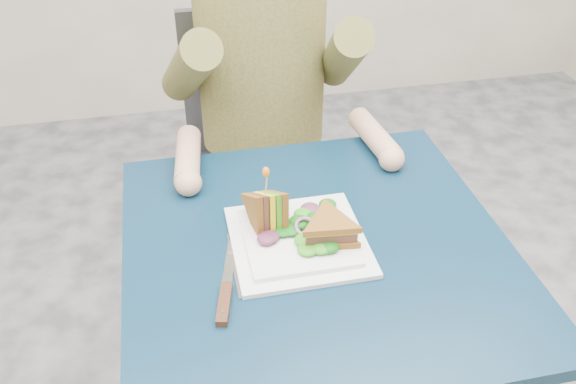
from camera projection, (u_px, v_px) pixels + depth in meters
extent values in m
cube|color=#081E30|center=(317.00, 250.00, 1.20)|extent=(0.75, 0.75, 0.03)
cylinder|color=#595B5E|center=(167.00, 291.00, 1.62)|extent=(0.04, 0.04, 0.70)
cylinder|color=#595B5E|center=(395.00, 258.00, 1.73)|extent=(0.04, 0.04, 0.70)
cube|color=#47474C|center=(264.00, 180.00, 1.86)|extent=(0.42, 0.40, 0.04)
cube|color=#47474C|center=(252.00, 80.00, 1.86)|extent=(0.42, 0.03, 0.46)
cylinder|color=#47474C|center=(217.00, 283.00, 1.84)|extent=(0.02, 0.02, 0.43)
cylinder|color=#47474C|center=(332.00, 266.00, 1.90)|extent=(0.02, 0.02, 0.43)
cylinder|color=#47474C|center=(206.00, 214.00, 2.10)|extent=(0.02, 0.02, 0.43)
cylinder|color=#47474C|center=(307.00, 201.00, 2.16)|extent=(0.02, 0.02, 0.43)
cylinder|color=brown|center=(261.00, 53.00, 1.60)|extent=(0.34, 0.34, 0.52)
cylinder|color=brown|center=(189.00, 69.00, 1.49)|extent=(0.15, 0.39, 0.31)
cylinder|color=tan|center=(188.00, 157.00, 1.40)|extent=(0.08, 0.20, 0.06)
sphere|color=tan|center=(188.00, 183.00, 1.32)|extent=(0.06, 0.06, 0.06)
cylinder|color=brown|center=(343.00, 55.00, 1.55)|extent=(0.15, 0.39, 0.31)
cylinder|color=tan|center=(375.00, 136.00, 1.47)|extent=(0.08, 0.20, 0.06)
sphere|color=tan|center=(392.00, 159.00, 1.40)|extent=(0.06, 0.06, 0.06)
cube|color=white|center=(298.00, 241.00, 1.19)|extent=(0.26, 0.26, 0.01)
cube|color=white|center=(298.00, 237.00, 1.19)|extent=(0.21, 0.21, 0.01)
cube|color=silver|center=(238.00, 276.00, 1.12)|extent=(0.01, 0.12, 0.00)
cube|color=silver|center=(234.00, 248.00, 1.18)|extent=(0.02, 0.02, 0.00)
cube|color=silver|center=(229.00, 239.00, 1.20)|extent=(0.00, 0.03, 0.00)
cube|color=silver|center=(231.00, 239.00, 1.20)|extent=(0.00, 0.03, 0.00)
cube|color=silver|center=(234.00, 239.00, 1.20)|extent=(0.00, 0.03, 0.00)
cube|color=silver|center=(236.00, 238.00, 1.20)|extent=(0.00, 0.03, 0.00)
cube|color=silver|center=(229.00, 265.00, 1.15)|extent=(0.05, 0.14, 0.00)
cube|color=black|center=(224.00, 304.00, 1.06)|extent=(0.04, 0.10, 0.01)
cylinder|color=silver|center=(225.00, 290.00, 1.07)|extent=(0.01, 0.01, 0.00)
cylinder|color=silver|center=(223.00, 312.00, 1.03)|extent=(0.01, 0.01, 0.00)
cylinder|color=tan|center=(266.00, 184.00, 1.15)|extent=(0.01, 0.01, 0.06)
ellipsoid|color=orange|center=(266.00, 172.00, 1.14)|extent=(0.01, 0.01, 0.02)
torus|color=#9E4C7A|center=(305.00, 227.00, 1.18)|extent=(0.04, 0.04, 0.02)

